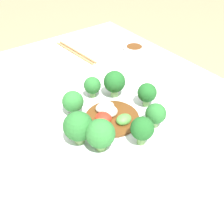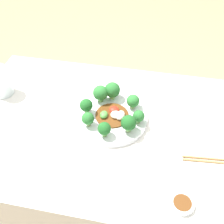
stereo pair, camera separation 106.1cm
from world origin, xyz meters
name	(u,v)px [view 1 (the left image)]	position (x,y,z in m)	size (l,w,h in m)	color
table	(122,210)	(0.00, 0.00, 0.37)	(1.06, 0.69, 0.74)	silver
plate	(112,122)	(0.02, 0.03, 0.75)	(0.26, 0.26, 0.02)	silver
broccoli_southwest	(156,114)	(-0.06, -0.03, 0.79)	(0.04, 0.04, 0.06)	#89B76B
broccoli_south	(147,93)	(0.01, -0.07, 0.79)	(0.04, 0.04, 0.06)	#70A356
broccoli_northeast	(73,102)	(0.08, 0.09, 0.79)	(0.05, 0.05, 0.06)	#89B76B
broccoli_east	(92,86)	(0.11, 0.02, 0.79)	(0.04, 0.04, 0.05)	#70A356
broccoli_north	(77,126)	(0.00, 0.12, 0.80)	(0.06, 0.06, 0.07)	#89B76B
broccoli_southeast	(115,82)	(0.08, -0.03, 0.80)	(0.05, 0.05, 0.07)	#89B76B
broccoli_northwest	(100,134)	(-0.04, 0.10, 0.80)	(0.06, 0.06, 0.07)	#7AAD5B
broccoli_west	(142,129)	(-0.08, 0.03, 0.80)	(0.05, 0.05, 0.06)	#70A356
stirfry_center	(111,115)	(0.02, 0.03, 0.77)	(0.12, 0.12, 0.02)	#5B3314
chopsticks	(76,52)	(0.37, -0.09, 0.74)	(0.20, 0.04, 0.01)	#AD7F4C
sauce_dish	(134,48)	(0.27, -0.25, 0.75)	(0.07, 0.07, 0.02)	silver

